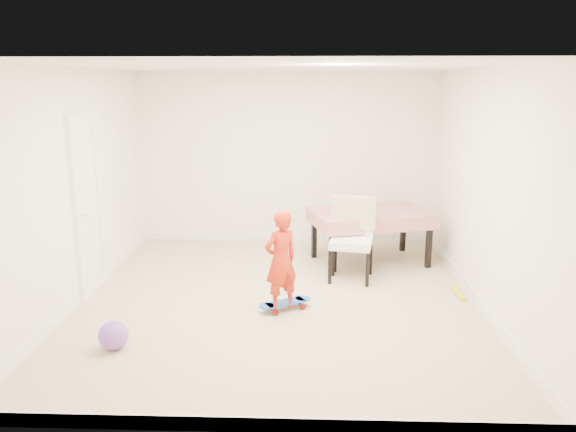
{
  "coord_description": "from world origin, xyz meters",
  "views": [
    {
      "loc": [
        0.32,
        -6.03,
        2.45
      ],
      "look_at": [
        0.1,
        0.2,
        0.95
      ],
      "focal_mm": 35.0,
      "sensor_mm": 36.0,
      "label": 1
    }
  ],
  "objects_px": {
    "dining_table": "(370,237)",
    "balloon": "(113,335)",
    "child": "(281,264)",
    "dining_chair": "(351,240)",
    "skateboard": "(285,306)"
  },
  "relations": [
    {
      "from": "dining_table",
      "to": "dining_chair",
      "type": "xyz_separation_m",
      "value": [
        -0.31,
        -0.69,
        0.15
      ]
    },
    {
      "from": "dining_table",
      "to": "balloon",
      "type": "bearing_deg",
      "value": -150.58
    },
    {
      "from": "dining_chair",
      "to": "balloon",
      "type": "height_order",
      "value": "dining_chair"
    },
    {
      "from": "dining_table",
      "to": "balloon",
      "type": "xyz_separation_m",
      "value": [
        -2.67,
        -2.7,
        -0.22
      ]
    },
    {
      "from": "child",
      "to": "balloon",
      "type": "bearing_deg",
      "value": -6.71
    },
    {
      "from": "dining_chair",
      "to": "balloon",
      "type": "relative_size",
      "value": 3.69
    },
    {
      "from": "dining_chair",
      "to": "child",
      "type": "distance_m",
      "value": 1.37
    },
    {
      "from": "dining_table",
      "to": "child",
      "type": "relative_size",
      "value": 1.41
    },
    {
      "from": "dining_table",
      "to": "child",
      "type": "height_order",
      "value": "child"
    },
    {
      "from": "dining_chair",
      "to": "skateboard",
      "type": "distance_m",
      "value": 1.37
    },
    {
      "from": "dining_table",
      "to": "balloon",
      "type": "height_order",
      "value": "dining_table"
    },
    {
      "from": "skateboard",
      "to": "balloon",
      "type": "relative_size",
      "value": 2.18
    },
    {
      "from": "dining_table",
      "to": "skateboard",
      "type": "bearing_deg",
      "value": -138.77
    },
    {
      "from": "dining_table",
      "to": "skateboard",
      "type": "xyz_separation_m",
      "value": [
        -1.1,
        -1.71,
        -0.32
      ]
    },
    {
      "from": "dining_table",
      "to": "dining_chair",
      "type": "distance_m",
      "value": 0.77
    }
  ]
}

